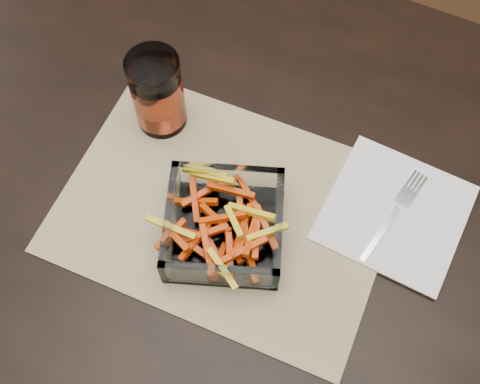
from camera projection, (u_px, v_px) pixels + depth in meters
name	position (u px, v px, depth m)	size (l,w,h in m)	color
dining_table	(255.00, 220.00, 0.94)	(1.60, 0.90, 0.75)	black
placemat	(225.00, 209.00, 0.85)	(0.45, 0.33, 0.00)	tan
glass_bowl	(224.00, 226.00, 0.81)	(0.20, 0.20, 0.06)	white
tumbler	(158.00, 94.00, 0.86)	(0.08, 0.08, 0.13)	white
napkin	(395.00, 212.00, 0.84)	(0.19, 0.19, 0.00)	white
fork	(395.00, 213.00, 0.84)	(0.04, 0.17, 0.00)	silver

